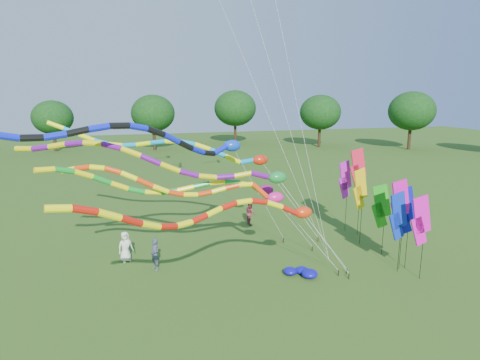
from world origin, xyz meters
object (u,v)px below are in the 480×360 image
object	(u,v)px
person_a	(125,247)
tube_kite_red	(229,213)
blue_nylon_heap	(298,272)
tube_kite_orange	(202,188)
person_c	(250,213)
person_b	(155,254)

from	to	relation	value
person_a	tube_kite_red	bearing A→B (deg)	-83.63
blue_nylon_heap	tube_kite_orange	bearing A→B (deg)	169.88
tube_kite_orange	person_c	distance (m)	9.75
tube_kite_red	blue_nylon_heap	bearing A→B (deg)	13.71
tube_kite_red	person_c	size ratio (longest dim) A/B	7.86
tube_kite_red	blue_nylon_heap	size ratio (longest dim) A/B	9.34
tube_kite_orange	person_a	xyz separation A→B (m)	(-3.55, 3.45, -3.78)
person_a	blue_nylon_heap	bearing A→B (deg)	-51.19
tube_kite_orange	blue_nylon_heap	bearing A→B (deg)	2.05
tube_kite_orange	person_b	distance (m)	4.72
person_b	person_c	world-z (taller)	person_b
person_a	person_c	distance (m)	9.31
blue_nylon_heap	person_a	xyz separation A→B (m)	(-8.14, 4.27, 0.64)
blue_nylon_heap	person_c	bearing A→B (deg)	88.59
tube_kite_orange	person_b	xyz separation A→B (m)	(-2.12, 1.90, -3.77)
person_a	person_b	distance (m)	2.12
person_c	person_a	bearing A→B (deg)	116.94
blue_nylon_heap	person_c	distance (m)	8.42
person_a	person_b	world-z (taller)	person_b
tube_kite_orange	blue_nylon_heap	size ratio (longest dim) A/B	9.34
tube_kite_orange	blue_nylon_heap	distance (m)	6.43
person_b	person_c	xyz separation A→B (m)	(6.91, 5.68, -0.05)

